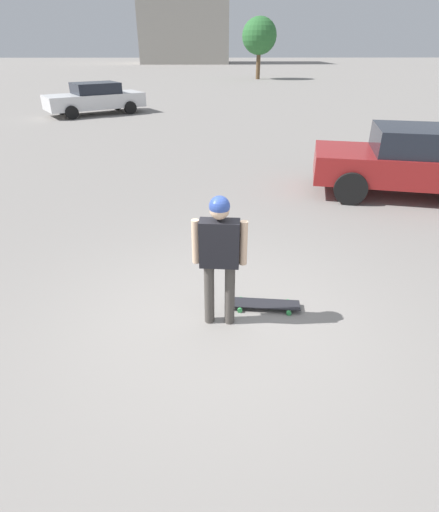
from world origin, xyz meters
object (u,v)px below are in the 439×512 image
person (220,248)px  car_parked_near (411,161)px  car_parked_far (95,98)px  skateboard (264,304)px

person → car_parked_near: person is taller
car_parked_far → person: bearing=76.3°
car_parked_near → car_parked_far: car_parked_near is taller
skateboard → car_parked_near: (-3.76, -4.43, 0.72)m
skateboard → car_parked_far: 17.85m
skateboard → car_parked_far: (6.41, -16.64, 0.68)m
person → car_parked_far: person is taller
skateboard → person: bearing=31.1°
person → car_parked_far: 17.89m
person → car_parked_near: size_ratio=0.37×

